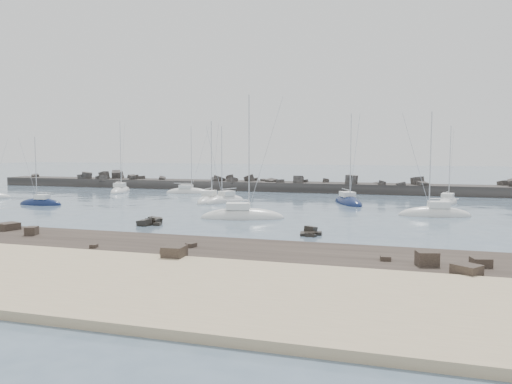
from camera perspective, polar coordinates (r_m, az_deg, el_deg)
ground at (r=63.25m, az=-4.86°, el=-2.68°), size 400.00×400.00×0.00m
sand_strip at (r=36.01m, az=-24.24°, el=-8.98°), size 140.00×14.00×1.00m
rock_shelf at (r=43.90m, az=-15.73°, el=-6.24°), size 140.00×12.00×1.82m
rock_cluster_near at (r=56.94m, az=-11.86°, el=-3.48°), size 2.82×3.91×1.29m
rock_cluster_far at (r=48.99m, az=6.20°, el=-4.83°), size 2.16×2.53×1.32m
breakwater at (r=101.21m, az=-0.68°, el=0.40°), size 115.00×7.05×5.05m
sailboat_1 at (r=100.46m, az=-15.24°, el=0.10°), size 5.54×9.80×14.81m
sailboat_2 at (r=81.40m, az=-23.41°, el=-1.26°), size 7.03×2.62×11.10m
sailboat_3 at (r=79.17m, az=-5.27°, el=-1.02°), size 2.78×8.70×13.89m
sailboat_4 at (r=94.72m, az=-7.77°, el=-0.07°), size 8.88×3.80×13.56m
sailboat_5 at (r=78.47m, az=-3.56°, el=-1.06°), size 5.68×8.35×12.94m
sailboat_6 at (r=60.29m, az=-1.59°, el=-2.89°), size 10.57×5.73×15.95m
sailboat_7 at (r=77.60m, az=10.49°, el=-1.21°), size 6.60×9.66×14.75m
sailboat_8 at (r=66.24m, az=19.76°, el=-2.47°), size 9.14×4.05×14.11m
sailboat_9 at (r=82.48m, az=21.07°, el=-1.11°), size 4.22×8.48×12.86m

